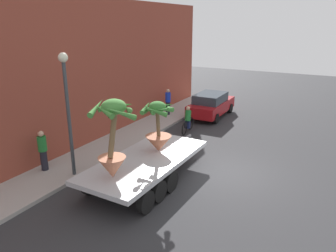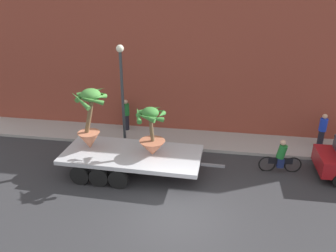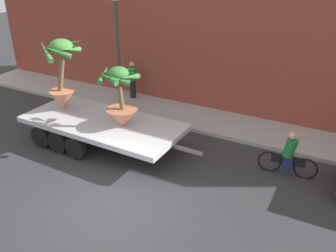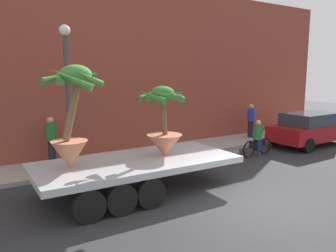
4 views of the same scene
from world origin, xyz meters
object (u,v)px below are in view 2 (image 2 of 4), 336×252
Objects in this scene: flatbed_trailer at (127,157)px; pedestrian_near_gate at (322,130)px; street_lamp at (122,82)px; potted_palm_middle at (152,135)px; cyclist at (281,158)px; pedestrian_far_left at (126,114)px; potted_palm_rear at (90,120)px.

pedestrian_near_gate is at bearing 22.77° from flatbed_trailer.
pedestrian_near_gate is 0.35× the size of street_lamp.
potted_palm_middle is at bearing -2.24° from flatbed_trailer.
pedestrian_near_gate is (2.20, 2.49, 0.37)m from cyclist.
flatbed_trailer is at bearing -71.98° from street_lamp.
flatbed_trailer is 4.00× the size of pedestrian_far_left.
pedestrian_far_left is (-7.68, 2.94, 0.37)m from cyclist.
flatbed_trailer is at bearing -4.84° from potted_palm_rear.
potted_palm_middle is 1.14× the size of cyclist.
potted_palm_middle is (1.11, -0.04, 1.12)m from flatbed_trailer.
flatbed_trailer is at bearing 177.76° from potted_palm_middle.
potted_palm_middle is at bearing -167.41° from cyclist.
cyclist is (6.51, 1.16, -0.11)m from flatbed_trailer.
potted_palm_middle reaches higher than cyclist.
flatbed_trailer is 6.61m from cyclist.
potted_palm_rear is at bearing 176.25° from potted_palm_middle.
flatbed_trailer is 2.55× the size of potted_palm_rear.
pedestrian_far_left is (0.38, 3.97, -1.27)m from potted_palm_rear.
potted_palm_middle is 1.23× the size of pedestrian_far_left.
potted_palm_middle is at bearing -54.23° from street_lamp.
potted_palm_rear is 4.18m from pedestrian_far_left.
potted_palm_middle is at bearing -3.75° from potted_palm_rear.
cyclist is 7.99m from street_lamp.
cyclist is at bearing 7.29° from potted_palm_rear.
potted_palm_middle is at bearing -61.15° from pedestrian_far_left.
pedestrian_far_left is 2.59m from street_lamp.
pedestrian_far_left is at bearing 84.58° from potted_palm_rear.
street_lamp is (0.66, 2.61, 0.92)m from potted_palm_rear.
flatbed_trailer is 3.26× the size of potted_palm_middle.
pedestrian_far_left is (-9.88, 0.44, 0.00)m from pedestrian_near_gate.
pedestrian_near_gate is at bearing 25.96° from potted_palm_middle.
pedestrian_far_left is (-2.28, 4.14, -0.85)m from potted_palm_middle.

